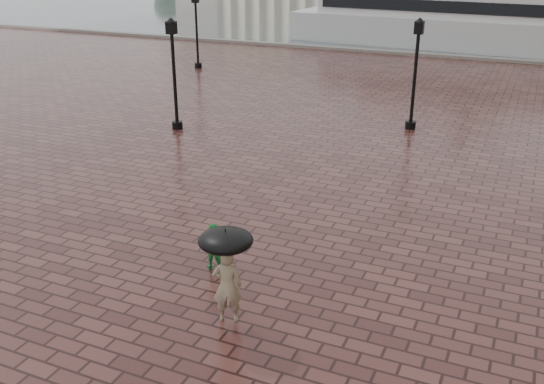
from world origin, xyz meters
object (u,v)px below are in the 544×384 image
(street_lamps, at_px, (253,55))
(ferry_near, at_px, (441,15))
(child_pedestrian, at_px, (213,246))
(adult_pedestrian, at_px, (227,286))

(street_lamps, bearing_deg, ferry_near, 76.46)
(child_pedestrian, height_order, ferry_near, ferry_near)
(adult_pedestrian, relative_size, child_pedestrian, 1.42)
(child_pedestrian, bearing_deg, street_lamps, -81.88)
(street_lamps, xyz_separation_m, adult_pedestrian, (7.51, -16.93, -1.50))
(child_pedestrian, relative_size, ferry_near, 0.05)
(ferry_near, bearing_deg, adult_pedestrian, -81.87)
(adult_pedestrian, distance_m, child_pedestrian, 2.28)
(adult_pedestrian, xyz_separation_m, ferry_near, (-2.30, 38.60, 1.40))
(street_lamps, height_order, child_pedestrian, street_lamps)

